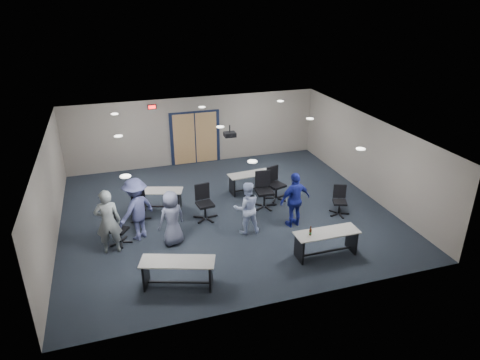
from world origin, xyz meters
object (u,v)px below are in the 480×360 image
object	(u,v)px
person_plaid	(172,218)
person_back	(136,209)
table_back_right	(252,179)
table_front_left	(178,269)
person_lightblue	(247,208)
person_navy	(295,200)
chair_back_a	(139,206)
table_back_left	(157,196)
chair_loose_left	(119,229)
chair_back_d	(276,184)
chair_loose_right	(340,201)
person_gray	(108,222)
table_front_right	(326,239)
chair_back_c	(265,190)
chair_back_b	(205,203)

from	to	relation	value
person_plaid	person_back	world-z (taller)	person_back
table_back_right	person_plaid	size ratio (longest dim) A/B	1.07
table_front_left	person_back	world-z (taller)	person_back
person_lightblue	person_navy	bearing A→B (deg)	-178.22
person_back	chair_back_a	bearing A→B (deg)	-134.75
table_back_left	chair_loose_left	world-z (taller)	chair_loose_left
person_navy	person_plaid	bearing A→B (deg)	-11.71
chair_back_d	person_navy	world-z (taller)	person_navy
chair_loose_right	person_gray	xyz separation A→B (m)	(-6.89, -0.01, 0.45)
table_front_left	table_back_left	size ratio (longest dim) A/B	1.05
table_front_right	person_back	bearing A→B (deg)	153.42
chair_back_a	chair_loose_right	size ratio (longest dim) A/B	1.01
chair_back_a	chair_back_c	distance (m)	3.95
table_back_right	person_back	world-z (taller)	person_back
table_front_right	person_navy	world-z (taller)	person_navy
table_front_right	table_back_right	size ratio (longest dim) A/B	1.02
table_front_left	table_back_left	world-z (taller)	table_front_left
table_front_right	person_gray	distance (m)	5.75
table_front_right	person_lightblue	world-z (taller)	person_lightblue
chair_loose_left	person_plaid	distance (m)	1.50
table_front_right	chair_back_a	distance (m)	5.65
table_front_right	person_back	xyz separation A→B (m)	(-4.64, 2.37, 0.43)
chair_back_c	table_front_right	bearing A→B (deg)	-75.45
person_plaid	table_front_right	bearing A→B (deg)	133.19
person_plaid	person_gray	bearing A→B (deg)	-24.34
chair_back_a	chair_back_b	size ratio (longest dim) A/B	0.86
table_front_left	person_plaid	distance (m)	1.95
table_back_left	chair_back_a	world-z (taller)	chair_back_a
chair_back_b	chair_loose_left	distance (m)	2.65
chair_back_a	person_lightblue	world-z (taller)	person_lightblue
chair_loose_left	chair_back_c	bearing A→B (deg)	-46.93
table_back_right	person_lightblue	xyz separation A→B (m)	(-1.05, -2.59, 0.33)
chair_loose_right	person_plaid	xyz separation A→B (m)	(-5.24, -0.10, 0.32)
table_front_right	person_plaid	bearing A→B (deg)	154.96
chair_loose_left	person_navy	bearing A→B (deg)	-63.30
chair_loose_left	person_navy	xyz separation A→B (m)	(5.01, -0.52, 0.39)
table_front_left	person_gray	xyz separation A→B (m)	(-1.47, 2.01, 0.43)
table_back_left	chair_back_a	xyz separation A→B (m)	(-0.60, -0.57, 0.02)
table_back_left	person_gray	distance (m)	2.61
table_back_left	table_front_left	bearing A→B (deg)	-72.92
person_plaid	person_navy	distance (m)	3.61
table_back_left	chair_loose_left	bearing A→B (deg)	-108.09
table_back_left	person_navy	xyz separation A→B (m)	(3.77, -2.26, 0.39)
table_back_right	chair_back_b	size ratio (longest dim) A/B	1.54
chair_loose_left	person_navy	size ratio (longest dim) A/B	0.54
person_gray	person_back	xyz separation A→B (m)	(0.77, 0.49, 0.00)
table_back_left	person_navy	size ratio (longest dim) A/B	1.03
person_gray	person_plaid	world-z (taller)	person_gray
chair_loose_right	person_plaid	world-z (taller)	person_plaid
table_back_right	chair_loose_left	world-z (taller)	chair_loose_left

